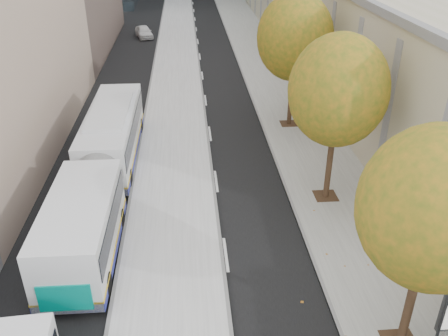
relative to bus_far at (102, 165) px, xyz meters
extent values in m
cube|color=#AAAAAA|center=(3.33, 11.69, -1.47)|extent=(4.25, 150.00, 0.15)
cube|color=gray|center=(11.33, 11.69, -1.50)|extent=(4.75, 150.00, 0.08)
cylinder|color=black|center=(10.80, -10.31, 0.16)|extent=(0.28, 0.28, 3.24)
sphere|color=#365515|center=(10.80, -10.31, 3.72)|extent=(4.20, 4.20, 4.20)
cylinder|color=black|center=(10.80, -1.31, 0.23)|extent=(0.28, 0.28, 3.38)
sphere|color=#365515|center=(10.80, -1.31, 3.94)|extent=(4.40, 4.40, 4.40)
cylinder|color=black|center=(10.80, 7.69, 0.29)|extent=(0.28, 0.28, 3.51)
sphere|color=#365515|center=(10.80, 7.69, 4.16)|extent=(4.60, 4.60, 4.60)
cube|color=silver|center=(0.00, 0.01, -0.13)|extent=(2.59, 16.93, 2.82)
cube|color=black|center=(0.00, 0.01, 0.39)|extent=(2.65, 16.25, 0.98)
cube|color=#027E71|center=(0.00, -8.42, -0.46)|extent=(1.79, 0.08, 1.09)
imported|color=white|center=(-0.30, 32.92, -0.90)|extent=(2.42, 4.03, 1.28)
camera|label=1|loc=(4.25, -20.59, 10.85)|focal=38.00mm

